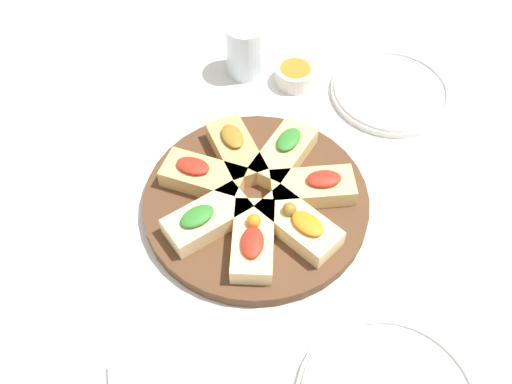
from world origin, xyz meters
name	(u,v)px	position (x,y,z in m)	size (l,w,h in m)	color
ground_plane	(256,206)	(0.00, 0.00, 0.00)	(3.00, 3.00, 0.00)	silver
serving_board	(256,202)	(0.00, 0.00, 0.01)	(0.32, 0.32, 0.02)	#51331E
focaccia_slice_0	(313,187)	(0.02, 0.08, 0.04)	(0.08, 0.13, 0.04)	#DBB775
focaccia_slice_1	(284,153)	(-0.05, 0.06, 0.04)	(0.11, 0.13, 0.04)	#DBB775
focaccia_slice_2	(235,151)	(-0.08, 0.00, 0.04)	(0.12, 0.06, 0.04)	tan
focaccia_slice_3	(203,176)	(-0.05, -0.06, 0.04)	(0.12, 0.12, 0.04)	tan
focaccia_slice_4	(207,219)	(0.02, -0.08, 0.04)	(0.08, 0.13, 0.04)	#E5C689
focaccia_slice_5	(253,240)	(0.07, -0.03, 0.04)	(0.13, 0.10, 0.04)	#E5C689
focaccia_slice_6	(299,224)	(0.07, 0.03, 0.04)	(0.13, 0.10, 0.04)	#E5C689
plate_left	(391,91)	(-0.13, 0.29, 0.01)	(0.20, 0.20, 0.02)	white
water_glass	(245,49)	(-0.28, 0.09, 0.05)	(0.07, 0.07, 0.09)	silver
dipping_bowl	(295,75)	(-0.22, 0.16, 0.02)	(0.07, 0.07, 0.03)	silver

